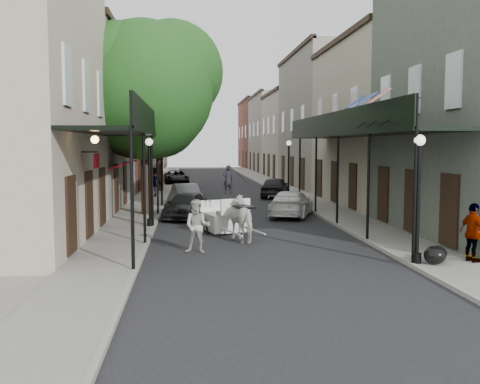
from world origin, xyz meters
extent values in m
plane|color=gray|center=(0.00, 0.00, 0.00)|extent=(140.00, 140.00, 0.00)
cube|color=black|center=(0.00, 20.00, 0.01)|extent=(8.00, 90.00, 0.01)
cube|color=gray|center=(-5.00, 20.00, 0.06)|extent=(2.20, 90.00, 0.12)
cube|color=gray|center=(5.00, 20.00, 0.06)|extent=(2.20, 90.00, 0.12)
cube|color=#B2A68E|center=(-8.60, 30.00, 5.25)|extent=(5.00, 80.00, 10.50)
cube|color=gray|center=(8.60, 30.00, 5.25)|extent=(5.00, 80.00, 10.50)
cube|color=black|center=(-5.00, 7.00, 4.00)|extent=(2.20, 18.00, 0.12)
cube|color=black|center=(-3.95, 7.00, 4.50)|extent=(0.06, 18.00, 1.00)
cylinder|color=black|center=(-4.00, -2.00, 2.12)|extent=(0.10, 0.10, 4.00)
cylinder|color=black|center=(-4.00, 6.00, 2.12)|extent=(0.10, 0.10, 4.00)
cylinder|color=black|center=(-4.00, 14.00, 2.12)|extent=(0.10, 0.10, 4.00)
cube|color=black|center=(5.00, 7.00, 4.00)|extent=(2.20, 18.00, 0.12)
cube|color=black|center=(3.95, 7.00, 4.50)|extent=(0.06, 18.00, 1.00)
cylinder|color=black|center=(4.00, -2.00, 2.12)|extent=(0.10, 0.10, 4.00)
cylinder|color=black|center=(4.00, 6.00, 2.12)|extent=(0.10, 0.10, 4.00)
cylinder|color=black|center=(4.00, 14.00, 2.12)|extent=(0.10, 0.10, 4.00)
cylinder|color=#382619|center=(-4.60, 10.00, 2.92)|extent=(0.44, 0.44, 5.60)
sphere|color=#1D4C18|center=(-4.60, 10.00, 6.20)|extent=(6.80, 6.80, 6.80)
sphere|color=#1D4C18|center=(-3.24, 10.60, 7.20)|extent=(5.10, 5.10, 5.10)
cylinder|color=#382619|center=(-4.60, 24.00, 2.64)|extent=(0.44, 0.44, 5.04)
sphere|color=#1D4C18|center=(-4.60, 24.00, 5.58)|extent=(6.00, 6.00, 6.00)
sphere|color=#1D4C18|center=(-3.40, 24.60, 6.48)|extent=(4.50, 4.50, 4.50)
cylinder|color=black|center=(4.10, -2.00, 0.27)|extent=(0.28, 0.28, 0.30)
cylinder|color=black|center=(4.10, -2.00, 1.82)|extent=(0.12, 0.12, 3.40)
sphere|color=white|center=(4.10, -2.00, 3.67)|extent=(0.32, 0.32, 0.32)
cylinder|color=black|center=(-4.10, 6.00, 0.27)|extent=(0.28, 0.28, 0.30)
cylinder|color=black|center=(-4.10, 6.00, 1.82)|extent=(0.12, 0.12, 3.40)
sphere|color=white|center=(-4.10, 6.00, 3.67)|extent=(0.32, 0.32, 0.32)
cylinder|color=black|center=(4.10, 18.00, 0.27)|extent=(0.28, 0.28, 0.30)
cylinder|color=black|center=(4.10, 18.00, 1.82)|extent=(0.12, 0.12, 3.40)
sphere|color=white|center=(4.10, 18.00, 3.67)|extent=(0.32, 0.32, 0.32)
imported|color=silver|center=(-0.41, 2.76, 0.83)|extent=(1.45, 2.14, 1.65)
torus|color=black|center=(-2.08, 5.27, 0.62)|extent=(0.48, 1.26, 1.29)
torus|color=black|center=(-0.51, 5.77, 0.62)|extent=(0.48, 1.26, 1.29)
torus|color=black|center=(-1.46, 4.00, 0.32)|extent=(0.27, 0.66, 0.67)
torus|color=black|center=(-0.28, 4.38, 0.32)|extent=(0.27, 0.66, 0.67)
cube|color=white|center=(-1.23, 5.33, 1.05)|extent=(1.89, 2.15, 0.70)
cube|color=white|center=(-0.91, 4.33, 1.55)|extent=(1.31, 0.89, 0.12)
cube|color=white|center=(-0.84, 4.09, 1.85)|extent=(1.17, 0.46, 0.50)
imported|color=black|center=(-0.91, 4.33, 2.18)|extent=(0.47, 0.38, 1.13)
imported|color=#A5A59C|center=(-2.19, 0.67, 0.88)|extent=(0.97, 0.82, 1.76)
imported|color=gray|center=(-4.83, 19.20, 1.09)|extent=(1.43, 1.15, 1.94)
imported|color=gray|center=(5.80, -2.00, 0.99)|extent=(0.64, 1.08, 1.73)
imported|color=black|center=(-2.60, 9.00, 0.65)|extent=(2.52, 4.11, 1.31)
imported|color=#939398|center=(-2.60, 14.57, 0.63)|extent=(1.95, 4.01, 1.27)
imported|color=black|center=(-3.60, 31.93, 0.64)|extent=(2.52, 4.79, 1.28)
imported|color=white|center=(2.60, 9.29, 0.64)|extent=(3.16, 4.76, 1.28)
imported|color=black|center=(3.36, 19.00, 0.70)|extent=(2.70, 4.41, 1.40)
ellipsoid|color=black|center=(4.56, -2.20, 0.39)|extent=(0.63, 0.63, 0.53)
ellipsoid|color=black|center=(4.86, -1.75, 0.34)|extent=(0.55, 0.55, 0.44)
camera|label=1|loc=(-2.45, -16.70, 3.52)|focal=40.00mm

